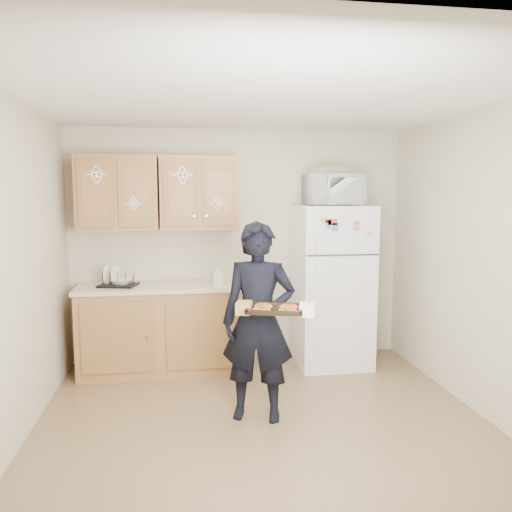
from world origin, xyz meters
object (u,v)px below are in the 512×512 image
Objects in this scene: microwave at (334,190)px; dish_rack at (118,279)px; person at (258,322)px; baking_tray at (275,310)px; refrigerator at (332,286)px.

microwave reaches higher than dish_rack.
baking_tray is (0.08, -0.29, 0.16)m from person.
dish_rack is (-2.19, 0.08, -0.89)m from microwave.
refrigerator is 1.73m from baking_tray.
dish_rack is at bearing 151.32° from person.
refrigerator is 4.76× the size of dish_rack.
refrigerator is at bearing 70.31° from microwave.
dish_rack is at bearing 147.13° from baking_tray.
dish_rack is at bearing 179.18° from refrigerator.
microwave reaches higher than baking_tray.
dish_rack is at bearing 174.73° from microwave.
microwave reaches higher than refrigerator.
baking_tray is 1.15× the size of dish_rack.
refrigerator is 2.95× the size of microwave.
refrigerator is at bearing 66.80° from person.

